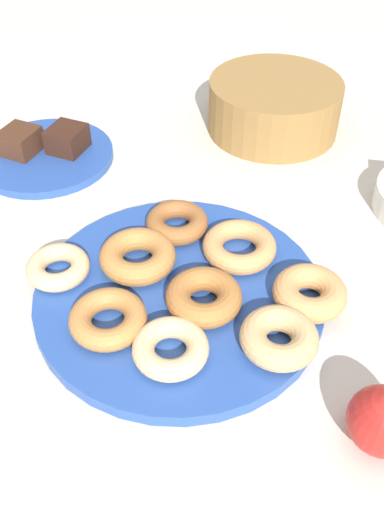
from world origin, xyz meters
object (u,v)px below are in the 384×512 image
object	(u,v)px
apple	(383,421)
brownie_far	(67,139)
donut_plate	(179,294)
donut_5	(58,267)
donut_2	(171,348)
donut_4	(279,338)
donut_3	(108,319)
brownie_near	(20,141)
donut_6	(239,247)
donut_1	(204,297)
basket	(274,106)
donut_8	(310,293)
donut_7	(138,256)
donut_0	(177,222)
cake_plate	(46,156)

from	to	relation	value
apple	brownie_far	bearing A→B (deg)	157.62
donut_plate	donut_5	bearing A→B (deg)	-159.47
donut_2	donut_5	bearing A→B (deg)	169.26
donut_4	donut_plate	bearing A→B (deg)	172.50
donut_3	donut_5	bearing A→B (deg)	160.64
donut_2	brownie_near	distance (m)	0.47
donut_4	donut_6	xyz separation A→B (m)	(-0.10, 0.11, -0.00)
donut_1	basket	bearing A→B (deg)	104.43
donut_6	donut_8	bearing A→B (deg)	-16.71
donut_7	donut_0	bearing A→B (deg)	86.01
donut_plate	basket	size ratio (longest dim) A/B	1.57
donut_4	apple	bearing A→B (deg)	-19.04
donut_3	donut_1	bearing A→B (deg)	47.03
donut_8	brownie_far	size ratio (longest dim) A/B	1.54
donut_0	donut_5	distance (m)	0.16
donut_5	cake_plate	distance (m)	0.29
brownie_far	basket	distance (m)	0.34
donut_8	apple	xyz separation A→B (m)	(0.12, -0.12, 0.00)
donut_3	donut_5	xyz separation A→B (m)	(-0.10, 0.04, -0.00)
donut_plate	donut_3	xyz separation A→B (m)	(-0.04, -0.09, 0.02)
donut_1	basket	xyz separation A→B (m)	(-0.11, 0.43, 0.01)
donut_4	basket	size ratio (longest dim) A/B	0.39
donut_1	brownie_near	size ratio (longest dim) A/B	1.59
donut_3	basket	distance (m)	0.51
brownie_near	apple	bearing A→B (deg)	-17.01
donut_7	brownie_far	bearing A→B (deg)	146.38
brownie_far	apple	bearing A→B (deg)	-22.38
donut_1	donut_4	bearing A→B (deg)	-6.07
donut_6	donut_7	size ratio (longest dim) A/B	0.99
donut_5	donut_7	xyz separation A→B (m)	(0.07, 0.06, 0.00)
donut_3	donut_8	bearing A→B (deg)	39.94
donut_1	brownie_far	distance (m)	0.40
donut_5	brownie_near	bearing A→B (deg)	141.69
donut_0	brownie_near	xyz separation A→B (m)	(-0.31, 0.04, 0.00)
donut_1	brownie_near	bearing A→B (deg)	161.14
donut_3	brownie_near	world-z (taller)	brownie_near
donut_6	donut_7	distance (m)	0.13
donut_2	apple	size ratio (longest dim) A/B	1.21
donut_3	donut_7	world-z (taller)	donut_7
donut_plate	donut_2	xyz separation A→B (m)	(0.04, -0.09, 0.02)
cake_plate	apple	bearing A→B (deg)	-19.24
donut_3	donut_8	xyz separation A→B (m)	(0.18, 0.15, 0.00)
donut_1	brownie_near	xyz separation A→B (m)	(-0.41, 0.14, 0.00)
cake_plate	brownie_near	world-z (taller)	brownie_near
donut_2	donut_3	size ratio (longest dim) A/B	0.94
donut_3	apple	distance (m)	0.30
cake_plate	donut_1	bearing A→B (deg)	-22.42
donut_0	apple	world-z (taller)	apple
basket	donut_6	bearing A→B (deg)	-72.34
donut_7	apple	world-z (taller)	apple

